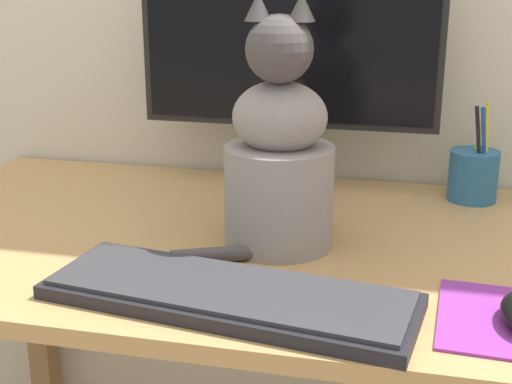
% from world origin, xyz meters
% --- Properties ---
extents(desk, '(1.39, 0.69, 0.73)m').
position_xyz_m(desk, '(0.00, 0.00, 0.64)').
color(desk, tan).
rests_on(desk, ground_plane).
extents(monitor, '(0.55, 0.17, 0.41)m').
position_xyz_m(monitor, '(-0.06, 0.25, 0.97)').
color(monitor, black).
rests_on(monitor, desk).
extents(keyboard, '(0.50, 0.22, 0.02)m').
position_xyz_m(keyboard, '(-0.04, -0.24, 0.75)').
color(keyboard, black).
rests_on(keyboard, desk).
extents(cat, '(0.23, 0.22, 0.38)m').
position_xyz_m(cat, '(-0.02, -0.03, 0.87)').
color(cat, gray).
rests_on(cat, desk).
extents(pen_cup, '(0.09, 0.09, 0.18)m').
position_xyz_m(pen_cup, '(0.28, 0.27, 0.78)').
color(pen_cup, '#286089').
rests_on(pen_cup, desk).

